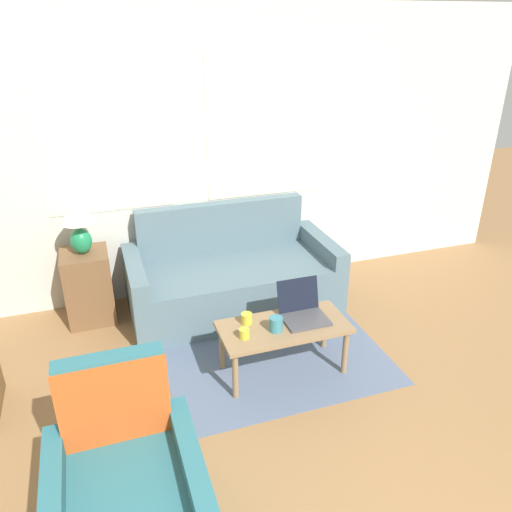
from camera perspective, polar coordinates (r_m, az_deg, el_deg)
wall_back at (r=4.64m, az=-6.69°, el=11.09°), size 6.72×0.06×2.60m
rug at (r=4.32m, az=0.56°, el=-8.91°), size 1.72×1.97×0.01m
couch at (r=4.63m, az=-2.82°, el=-2.50°), size 1.87×0.89×0.91m
armchair at (r=2.84m, az=-14.38°, el=-25.43°), size 0.74×0.83×0.93m
side_table at (r=4.61m, az=-18.58°, el=-3.32°), size 0.39×0.39×0.65m
table_lamp at (r=4.37m, az=-19.69°, el=3.85°), size 0.29×0.29×0.47m
coffee_table at (r=3.73m, az=3.18°, el=-8.58°), size 0.96×0.45×0.41m
laptop at (r=3.78m, az=5.35°, el=-6.18°), size 0.33×0.32×0.27m
cup_navy at (r=3.54m, az=-1.36°, el=-8.83°), size 0.08×0.08×0.07m
cup_yellow at (r=3.61m, az=2.30°, el=-7.78°), size 0.10×0.10×0.11m
cup_white at (r=3.70m, az=-1.13°, el=-7.15°), size 0.08×0.08×0.08m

